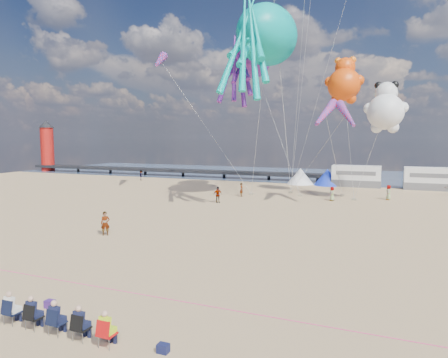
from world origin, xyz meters
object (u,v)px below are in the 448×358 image
lighthouse (47,149)px  beachgoer_0 (332,194)px  sandbag_e (291,192)px  motorhome_0 (356,176)px  cooler_purple (50,304)px  sandbag_c (354,199)px  sandbag_b (300,195)px  beachgoer_3 (218,195)px  tent_white (300,176)px  beachgoer_2 (141,175)px  windsock_right (346,114)px  kite_octopus_teal (267,35)px  kite_panda (385,112)px  beachgoer_6 (389,192)px  motorhome_1 (431,179)px  windsock_left (160,60)px  sandbag_d (342,195)px  tent_blue (327,177)px  cooler_navy (163,348)px  sandbag_a (251,194)px  standing_person (105,223)px  spectator_row (57,317)px  kite_teddy_orange (344,85)px  kite_octopus_purple (252,60)px  windsock_mid (325,113)px  beachgoer_5 (242,190)px

lighthouse → beachgoer_0: bearing=-17.0°
sandbag_e → motorhome_0: bearing=54.8°
cooler_purple → sandbag_c: bearing=74.5°
motorhome_0 → sandbag_b: (-5.46, -12.53, -1.39)m
beachgoer_0 → beachgoer_3: (-11.25, -6.00, 0.09)m
tent_white → beachgoer_2: tent_white is taller
motorhome_0 → windsock_right: windsock_right is taller
kite_octopus_teal → kite_panda: size_ratio=1.99×
cooler_purple → beachgoer_6: bearing=70.1°
motorhome_1 → beachgoer_0: 18.22m
motorhome_0 → windsock_left: windsock_left is taller
beachgoer_3 → windsock_right: windsock_right is taller
lighthouse → kite_panda: 68.32m
beachgoer_0 → sandbag_d: 4.09m
tent_blue → windsock_right: bearing=-77.5°
motorhome_0 → cooler_navy: (-2.68, -48.83, -1.35)m
cooler_purple → sandbag_a: (-2.46, 34.08, -0.05)m
motorhome_0 → kite_panda: 16.93m
standing_person → beachgoer_3: (1.90, 16.21, 0.01)m
motorhome_1 → sandbag_e: bearing=-148.7°
beachgoer_0 → cooler_purple: bearing=7.9°
beachgoer_0 → kite_panda: (5.14, 0.08, 8.87)m
lighthouse → kite_panda: kite_panda is taller
motorhome_0 → spectator_row: (-6.82, -49.18, -0.85)m
windsock_left → motorhome_0: bearing=14.4°
cooler_purple → cooler_navy: 6.26m
standing_person → kite_teddy_orange: kite_teddy_orange is taller
sandbag_d → motorhome_0: bearing=85.6°
lighthouse → sandbag_b: bearing=-16.3°
motorhome_0 → kite_octopus_purple: bearing=-133.3°
standing_person → sandbag_b: standing_person is taller
beachgoer_2 → kite_panda: (36.81, -9.91, 8.82)m
sandbag_c → beachgoer_6: bearing=27.0°
lighthouse → cooler_purple: (53.18, -51.58, -4.34)m
sandbag_e → windsock_mid: bearing=-58.0°
tent_blue → sandbag_b: tent_blue is taller
beachgoer_5 → beachgoer_6: beachgoer_6 is taller
beachgoer_2 → windsock_mid: size_ratio=0.31×
spectator_row → kite_panda: bearing=73.3°
kite_panda → windsock_left: windsock_left is taller
cooler_purple → beachgoer_5: 32.53m
kite_octopus_purple → spectator_row: bearing=-100.5°
cooler_navy → kite_octopus_teal: size_ratio=0.03×
beachgoer_3 → windsock_left: 18.34m
beachgoer_3 → kite_octopus_purple: size_ratio=0.16×
kite_octopus_purple → standing_person: bearing=-115.1°
beachgoer_6 → kite_octopus_teal: (-12.28, -7.25, 16.62)m
kite_teddy_orange → tent_white: bearing=98.0°
kite_octopus_teal → beachgoer_2: bearing=138.6°
standing_person → beachgoer_5: bearing=43.4°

